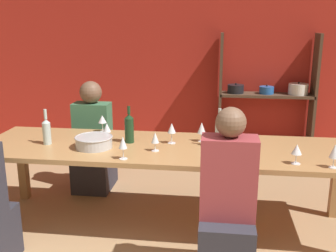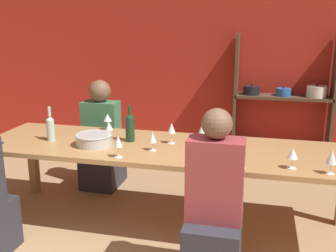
# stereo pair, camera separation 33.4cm
# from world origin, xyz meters

# --- Properties ---
(wall_back_red) EXTENTS (8.80, 0.06, 2.70)m
(wall_back_red) POSITION_xyz_m (0.00, 3.83, 1.35)
(wall_back_red) COLOR red
(wall_back_red) RESTS_ON ground_plane
(shelf_unit) EXTENTS (1.22, 0.30, 1.61)m
(shelf_unit) POSITION_xyz_m (1.06, 3.63, 0.58)
(shelf_unit) COLOR #4C3828
(shelf_unit) RESTS_ON ground_plane
(dining_table) EXTENTS (3.16, 0.89, 0.73)m
(dining_table) POSITION_xyz_m (0.02, 1.59, 0.66)
(dining_table) COLOR #AD7F4C
(dining_table) RESTS_ON ground_plane
(mixing_bowl) EXTENTS (0.31, 0.31, 0.10)m
(mixing_bowl) POSITION_xyz_m (-0.57, 1.48, 0.78)
(mixing_bowl) COLOR #B7BABC
(mixing_bowl) RESTS_ON dining_table
(wine_bottle_green) EXTENTS (0.07, 0.07, 0.30)m
(wine_bottle_green) POSITION_xyz_m (-0.99, 1.52, 0.85)
(wine_bottle_green) COLOR #B2C6C1
(wine_bottle_green) RESTS_ON dining_table
(wine_bottle_dark) EXTENTS (0.08, 0.08, 0.32)m
(wine_bottle_dark) POSITION_xyz_m (-0.31, 1.66, 0.86)
(wine_bottle_dark) COLOR #19381E
(wine_bottle_dark) RESTS_ON dining_table
(wine_bottle_amber) EXTENTS (0.07, 0.07, 0.33)m
(wine_bottle_amber) POSITION_xyz_m (0.46, 1.63, 0.86)
(wine_bottle_amber) COLOR #B2C6C1
(wine_bottle_amber) RESTS_ON dining_table
(wine_glass_red_a) EXTENTS (0.08, 0.08, 0.16)m
(wine_glass_red_a) POSITION_xyz_m (-0.64, 1.96, 0.85)
(wine_glass_red_a) COLOR white
(wine_glass_red_a) RESTS_ON dining_table
(wine_glass_red_b) EXTENTS (0.08, 0.08, 0.15)m
(wine_glass_red_b) POSITION_xyz_m (1.02, 1.30, 0.84)
(wine_glass_red_b) COLOR white
(wine_glass_red_b) RESTS_ON dining_table
(wine_glass_empty_a) EXTENTS (0.07, 0.07, 0.18)m
(wine_glass_empty_a) POSITION_xyz_m (-0.26, 1.24, 0.86)
(wine_glass_empty_a) COLOR white
(wine_glass_empty_a) RESTS_ON dining_table
(wine_glass_white_b) EXTENTS (0.07, 0.07, 0.17)m
(wine_glass_white_b) POSITION_xyz_m (1.27, 1.25, 0.85)
(wine_glass_white_b) COLOR white
(wine_glass_white_b) RESTS_ON dining_table
(wine_glass_empty_b) EXTENTS (0.07, 0.07, 0.17)m
(wine_glass_empty_b) POSITION_xyz_m (0.31, 1.77, 0.85)
(wine_glass_empty_b) COLOR white
(wine_glass_empty_b) RESTS_ON dining_table
(wine_glass_red_c) EXTENTS (0.06, 0.06, 0.16)m
(wine_glass_red_c) POSITION_xyz_m (-0.05, 1.46, 0.84)
(wine_glass_red_c) COLOR white
(wine_glass_red_c) RESTS_ON dining_table
(wine_glass_empty_c) EXTENTS (0.06, 0.06, 0.18)m
(wine_glass_empty_c) POSITION_xyz_m (0.67, 1.22, 0.86)
(wine_glass_empty_c) COLOR white
(wine_glass_empty_c) RESTS_ON dining_table
(wine_glass_red_d) EXTENTS (0.07, 0.07, 0.18)m
(wine_glass_red_d) POSITION_xyz_m (0.06, 1.68, 0.86)
(wine_glass_red_d) COLOR white
(wine_glass_red_d) RESTS_ON dining_table
(wine_glass_red_e) EXTENTS (0.07, 0.07, 0.16)m
(wine_glass_red_e) POSITION_xyz_m (-0.52, 1.70, 0.84)
(wine_glass_red_e) COLOR white
(wine_glass_red_e) RESTS_ON dining_table
(person_far_a) EXTENTS (0.38, 0.47, 1.16)m
(person_far_a) POSITION_xyz_m (-0.85, 2.31, 0.43)
(person_far_a) COLOR #2D2D38
(person_far_a) RESTS_ON ground_plane
(person_near_b) EXTENTS (0.36, 0.45, 1.23)m
(person_near_b) POSITION_xyz_m (0.53, 0.89, 0.46)
(person_near_b) COLOR #2D2D38
(person_near_b) RESTS_ON ground_plane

